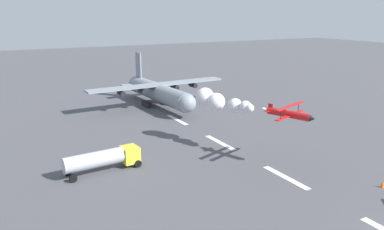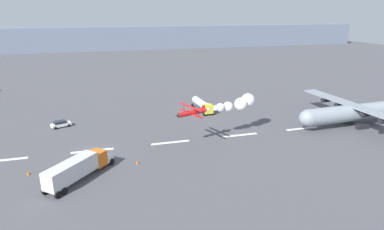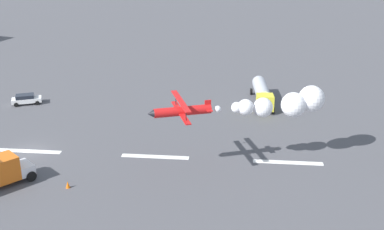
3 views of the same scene
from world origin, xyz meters
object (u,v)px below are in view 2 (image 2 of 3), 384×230
Objects in this scene: fuel_tanker_truck at (202,105)px; traffic_cone_near at (28,173)px; airport_staff_sedan at (61,124)px; cargo_transport_plane at (349,113)px; semi_truck_orange at (78,168)px; traffic_cone_far at (137,162)px; stunt_biplane_red at (234,104)px.

traffic_cone_near is (-38.66, -27.13, -1.38)m from fuel_tanker_truck.
cargo_transport_plane is at bearing -15.26° from airport_staff_sedan.
semi_truck_orange is at bearing -26.11° from traffic_cone_near.
fuel_tanker_truck is at bearing 53.28° from traffic_cone_far.
stunt_biplane_red is 33.85m from semi_truck_orange.
traffic_cone_near is (-67.59, -5.90, -2.97)m from cargo_transport_plane.
fuel_tanker_truck is 13.64× the size of traffic_cone_far.
airport_staff_sedan is 6.27× the size of traffic_cone_far.
cargo_transport_plane is at bearing 7.69° from traffic_cone_far.
semi_truck_orange is (-59.44, -9.90, -1.23)m from cargo_transport_plane.
airport_staff_sedan is at bearing -174.18° from fuel_tanker_truck.
airport_staff_sedan is at bearing 156.45° from stunt_biplane_red.
cargo_transport_plane is 43.03× the size of traffic_cone_near.
stunt_biplane_red is 24.25m from traffic_cone_far.
airport_staff_sedan reaches higher than traffic_cone_near.
semi_truck_orange is at bearing -79.53° from airport_staff_sedan.
semi_truck_orange is at bearing -170.55° from cargo_transport_plane.
airport_staff_sedan is 23.71m from traffic_cone_near.
cargo_transport_plane reaches higher than stunt_biplane_red.
traffic_cone_far is at bearing 18.20° from semi_truck_orange.
cargo_transport_plane is 28.31m from stunt_biplane_red.
fuel_tanker_truck is 13.64× the size of traffic_cone_near.
fuel_tanker_truck is (-28.93, 21.23, -1.59)m from cargo_transport_plane.
fuel_tanker_truck is at bearing 45.56° from semi_truck_orange.
cargo_transport_plane is at bearing 9.45° from semi_truck_orange.
airport_staff_sedan is 6.27× the size of traffic_cone_near.
fuel_tanker_truck is at bearing 5.82° from airport_staff_sedan.
traffic_cone_far is at bearing -58.76° from airport_staff_sedan.
airport_staff_sedan is at bearing 121.24° from traffic_cone_far.
stunt_biplane_red reaches higher than traffic_cone_near.
fuel_tanker_truck is at bearing 143.73° from cargo_transport_plane.
traffic_cone_near is 17.84m from traffic_cone_far.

